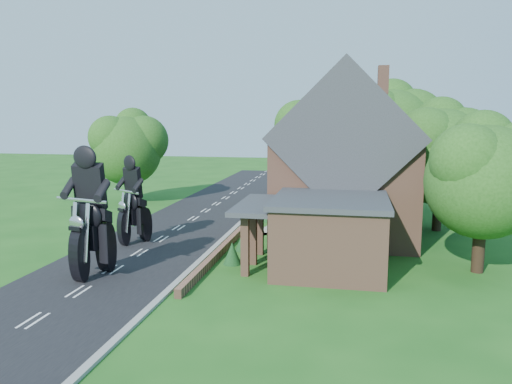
% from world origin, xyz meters
% --- Properties ---
extents(ground, '(120.00, 120.00, 0.00)m').
position_xyz_m(ground, '(0.00, 0.00, 0.00)').
color(ground, '#1B5116').
rests_on(ground, ground).
extents(road, '(7.00, 80.00, 0.02)m').
position_xyz_m(road, '(0.00, 0.00, 0.01)').
color(road, black).
rests_on(road, ground).
extents(kerb, '(0.30, 80.00, 0.12)m').
position_xyz_m(kerb, '(3.65, 0.00, 0.06)').
color(kerb, gray).
rests_on(kerb, ground).
extents(garden_wall, '(0.30, 22.00, 0.40)m').
position_xyz_m(garden_wall, '(4.30, 5.00, 0.20)').
color(garden_wall, '#8F5F48').
rests_on(garden_wall, ground).
extents(house, '(9.54, 8.64, 10.24)m').
position_xyz_m(house, '(10.49, 6.00, 4.34)').
color(house, '#8F5F48').
rests_on(house, ground).
extents(annex, '(7.05, 5.94, 3.44)m').
position_xyz_m(annex, '(9.87, -0.80, 1.77)').
color(annex, '#8F5F48').
rests_on(annex, ground).
extents(tree_annex_side, '(5.64, 5.20, 7.48)m').
position_xyz_m(tree_annex_side, '(17.13, 0.10, 4.69)').
color(tree_annex_side, black).
rests_on(tree_annex_side, ground).
extents(tree_house_right, '(6.51, 6.00, 8.40)m').
position_xyz_m(tree_house_right, '(16.65, 8.62, 5.19)').
color(tree_house_right, black).
rests_on(tree_house_right, ground).
extents(tree_behind_house, '(7.81, 7.20, 10.08)m').
position_xyz_m(tree_behind_house, '(14.18, 16.14, 6.23)').
color(tree_behind_house, black).
rests_on(tree_behind_house, ground).
extents(tree_behind_left, '(6.94, 6.40, 9.16)m').
position_xyz_m(tree_behind_left, '(8.16, 17.13, 5.73)').
color(tree_behind_left, black).
rests_on(tree_behind_left, ground).
extents(tree_far_road, '(6.08, 5.60, 7.84)m').
position_xyz_m(tree_far_road, '(-6.86, 14.11, 4.84)').
color(tree_far_road, black).
rests_on(tree_far_road, ground).
extents(shrub_a, '(0.90, 0.90, 1.10)m').
position_xyz_m(shrub_a, '(5.30, -1.00, 0.55)').
color(shrub_a, '#113617').
rests_on(shrub_a, ground).
extents(shrub_b, '(0.90, 0.90, 1.10)m').
position_xyz_m(shrub_b, '(5.30, 1.50, 0.55)').
color(shrub_b, '#113617').
rests_on(shrub_b, ground).
extents(shrub_c, '(0.90, 0.90, 1.10)m').
position_xyz_m(shrub_c, '(5.30, 4.00, 0.55)').
color(shrub_c, '#113617').
rests_on(shrub_c, ground).
extents(shrub_d, '(0.90, 0.90, 1.10)m').
position_xyz_m(shrub_d, '(5.30, 9.00, 0.55)').
color(shrub_d, '#113617').
rests_on(shrub_d, ground).
extents(shrub_e, '(0.90, 0.90, 1.10)m').
position_xyz_m(shrub_e, '(5.30, 11.50, 0.55)').
color(shrub_e, '#113617').
rests_on(shrub_e, ground).
extents(shrub_f, '(0.90, 0.90, 1.10)m').
position_xyz_m(shrub_f, '(5.30, 14.00, 0.55)').
color(shrub_f, '#113617').
rests_on(shrub_f, ground).
extents(motorcycle_lead, '(0.94, 1.97, 1.78)m').
position_xyz_m(motorcycle_lead, '(-0.35, -4.09, 0.89)').
color(motorcycle_lead, black).
rests_on(motorcycle_lead, ground).
extents(motorcycle_follow, '(1.19, 1.60, 1.51)m').
position_xyz_m(motorcycle_follow, '(-1.07, 1.78, 0.75)').
color(motorcycle_follow, black).
rests_on(motorcycle_follow, ground).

